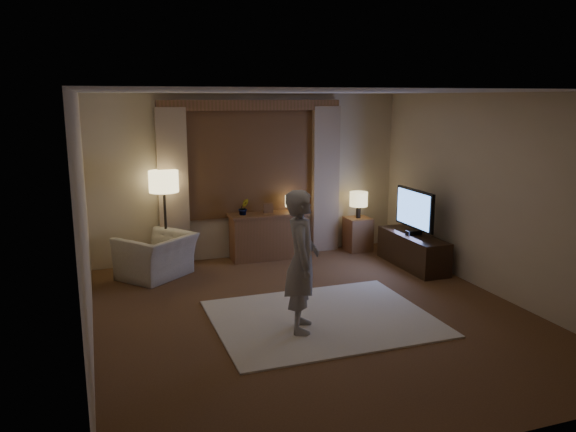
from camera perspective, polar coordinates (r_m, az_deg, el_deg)
name	(u,v)px	position (r m, az deg, el deg)	size (l,w,h in m)	color
room	(301,198)	(6.87, 1.28, 1.85)	(5.04, 5.54, 2.64)	brown
rug	(322,318)	(6.68, 3.50, -10.33)	(2.50, 2.00, 0.02)	beige
sideboard	(268,237)	(8.99, -2.01, -2.13)	(1.20, 0.40, 0.70)	brown
picture_frame	(268,209)	(8.89, -2.03, 0.68)	(0.16, 0.02, 0.20)	brown
plant	(244,208)	(8.78, -4.52, 0.83)	(0.17, 0.13, 0.30)	#999999
table_lamp_sideboard	(292,202)	(9.00, 0.40, 1.46)	(0.22, 0.22, 0.30)	black
floor_lamp	(164,187)	(8.46, -12.50, 2.91)	(0.43, 0.43, 1.49)	black
armchair	(157,256)	(8.28, -13.21, -3.99)	(0.95, 0.83, 0.62)	beige
side_table	(358,234)	(9.54, 7.10, -1.83)	(0.40, 0.40, 0.56)	brown
table_lamp_side	(359,200)	(9.41, 7.19, 1.65)	(0.30, 0.30, 0.44)	black
tv_stand	(413,250)	(8.78, 12.56, -3.44)	(0.45, 1.40, 0.50)	black
tv	(415,210)	(8.64, 12.74, 0.60)	(0.23, 0.96, 0.69)	black
person	(302,261)	(6.09, 1.41, -4.60)	(0.57, 0.38, 1.57)	#A59F99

